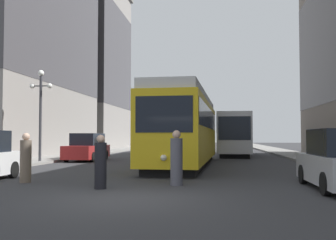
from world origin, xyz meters
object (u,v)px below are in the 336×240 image
Objects in this scene: transit_bus at (234,133)px; pedestrian_crossing_near at (177,160)px; pedestrian_on_sidewalk at (101,164)px; streetcar at (186,128)px; pedestrian_crossing_far at (26,159)px; lamp_post_left_near at (41,101)px; parked_car_left_mid at (87,148)px.

transit_bus reaches higher than pedestrian_crossing_near.
pedestrian_on_sidewalk is at bearing -100.48° from transit_bus.
transit_bus is at bearing 78.49° from streetcar.
streetcar is at bearing 121.66° from pedestrian_crossing_far.
streetcar is 1.15× the size of transit_bus.
streetcar is 2.62× the size of lamp_post_left_near.
streetcar is at bearing 5.30° from pedestrian_crossing_near.
pedestrian_on_sidewalk is at bearing -69.92° from parked_car_left_mid.
parked_car_left_mid is 12.45m from pedestrian_crossing_far.
transit_bus is 7.57× the size of pedestrian_on_sidewalk.
parked_car_left_mid reaches higher than pedestrian_on_sidewalk.
transit_bus is 2.29× the size of lamp_post_left_near.
transit_bus is at bearing 45.81° from lamp_post_left_near.
pedestrian_crossing_far is (-4.92, -8.71, -1.30)m from streetcar.
transit_bus is (3.19, 12.86, -0.15)m from streetcar.
lamp_post_left_near reaches higher than pedestrian_crossing_far.
lamp_post_left_near reaches higher than pedestrian_crossing_near.
pedestrian_crossing_near is at bearing -45.78° from lamp_post_left_near.
pedestrian_crossing_near reaches higher than pedestrian_crossing_far.
pedestrian_on_sidewalk is (3.07, -1.27, -0.04)m from pedestrian_crossing_far.
transit_bus is 23.43m from pedestrian_on_sidewalk.
streetcar is 10.09m from pedestrian_crossing_far.
parked_car_left_mid is at bearing 33.15° from pedestrian_crossing_near.
lamp_post_left_near is (-3.85, 9.27, 2.93)m from pedestrian_crossing_far.
lamp_post_left_near is at bearing 47.14° from pedestrian_crossing_near.
streetcar is 8.29× the size of pedestrian_crossing_far.
streetcar reaches higher than pedestrian_crossing_far.
lamp_post_left_near is (-8.77, 0.56, 1.63)m from streetcar.
streetcar reaches higher than transit_bus.
pedestrian_crossing_near is at bearing 59.90° from pedestrian_crossing_far.
pedestrian_crossing_far is at bearing 99.14° from pedestrian_on_sidewalk.
streetcar reaches higher than parked_car_left_mid.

